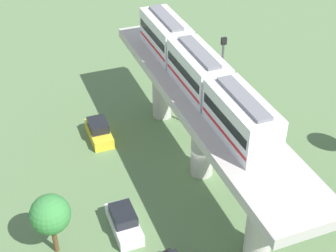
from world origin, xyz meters
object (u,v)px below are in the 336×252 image
object	(u,v)px
parked_car_yellow	(99,131)
tree_near_viaduct	(50,215)
signal_post	(221,86)
parked_car_white	(124,222)
train	(198,71)

from	to	relation	value
parked_car_yellow	tree_near_viaduct	distance (m)	13.79
parked_car_yellow	signal_post	size ratio (longest dim) A/B	0.42
parked_car_yellow	parked_car_white	distance (m)	11.82
tree_near_viaduct	signal_post	bearing A→B (deg)	26.02
train	parked_car_yellow	xyz separation A→B (m)	(-6.83, 6.52, -8.32)
tree_near_viaduct	parked_car_yellow	bearing A→B (deg)	62.50
parked_car_yellow	tree_near_viaduct	xyz separation A→B (m)	(-6.23, -11.98, 2.79)
parked_car_yellow	tree_near_viaduct	size ratio (longest dim) A/B	0.85
train	parked_car_yellow	size ratio (longest dim) A/B	4.86
parked_car_yellow	signal_post	world-z (taller)	signal_post
tree_near_viaduct	parked_car_white	bearing A→B (deg)	2.40
train	parked_car_white	size ratio (longest dim) A/B	4.87
parked_car_white	signal_post	size ratio (longest dim) A/B	0.42
train	parked_car_yellow	world-z (taller)	train
parked_car_white	tree_near_viaduct	world-z (taller)	tree_near_viaduct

